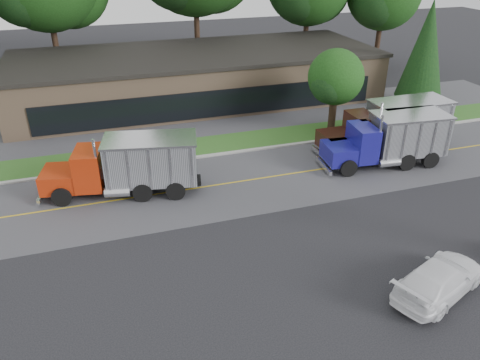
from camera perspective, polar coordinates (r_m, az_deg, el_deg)
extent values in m
plane|color=#2E2E32|center=(21.62, 5.94, -11.13)|extent=(140.00, 140.00, 0.00)
cube|color=slate|center=(28.68, -1.16, -0.38)|extent=(60.00, 8.00, 0.02)
cube|color=gold|center=(28.68, -1.16, -0.38)|extent=(60.00, 0.12, 0.01)
cube|color=#9E9E99|center=(32.31, -3.33, 2.96)|extent=(60.00, 0.30, 0.12)
cube|color=#2D5E20|center=(33.91, -4.12, 4.17)|extent=(60.00, 3.40, 0.03)
cube|color=slate|center=(38.43, -5.97, 6.99)|extent=(60.00, 7.00, 0.02)
cube|color=#95775B|center=(43.81, -5.25, 12.38)|extent=(32.00, 12.00, 4.00)
cylinder|color=#382619|center=(50.47, -21.28, 13.66)|extent=(0.56, 0.56, 5.60)
cylinder|color=#382619|center=(51.55, -5.19, 16.08)|extent=(0.56, 0.56, 6.41)
cylinder|color=#382619|center=(54.68, 7.91, 15.84)|extent=(0.56, 0.56, 4.96)
cylinder|color=#382619|center=(56.95, 16.35, 15.18)|extent=(0.56, 0.56, 4.36)
sphere|color=#15390F|center=(57.83, 17.78, 20.15)|extent=(5.98, 5.98, 5.98)
sphere|color=black|center=(54.85, 16.38, 20.25)|extent=(5.48, 5.48, 5.48)
cylinder|color=#382619|center=(44.91, 20.70, 9.10)|extent=(0.44, 0.44, 1.00)
cone|color=black|center=(43.83, 21.69, 14.60)|extent=(3.97, 3.97, 8.11)
cylinder|color=#382619|center=(36.95, 11.15, 7.62)|extent=(0.56, 0.56, 2.26)
sphere|color=#15390F|center=(36.04, 11.60, 12.20)|extent=(4.14, 4.14, 4.14)
sphere|color=#15390F|center=(36.98, 12.22, 11.70)|extent=(3.10, 3.10, 3.10)
sphere|color=black|center=(35.51, 10.91, 11.39)|extent=(2.84, 2.84, 2.84)
cube|color=black|center=(28.18, -13.49, -0.44)|extent=(8.55, 2.69, 0.28)
cube|color=#AF290C|center=(28.67, -20.96, 0.15)|extent=(2.46, 2.66, 1.10)
cube|color=#AF290C|center=(28.02, -17.87, 1.42)|extent=(1.93, 2.65, 2.20)
cube|color=black|center=(28.00, -19.29, 2.08)|extent=(0.48, 2.07, 0.90)
cube|color=silver|center=(27.37, -10.74, 2.39)|extent=(5.49, 3.47, 2.50)
cube|color=silver|center=(26.85, -10.98, 4.90)|extent=(5.67, 3.65, 0.12)
cylinder|color=black|center=(29.86, -19.97, 0.25)|extent=(1.15, 0.56, 1.10)
cylinder|color=black|center=(27.89, -20.90, -1.92)|extent=(1.15, 0.56, 1.10)
cylinder|color=black|center=(29.01, -9.64, 0.81)|extent=(1.15, 0.56, 1.10)
cylinder|color=black|center=(26.97, -9.83, -1.39)|extent=(1.15, 0.56, 1.10)
cube|color=black|center=(32.36, 17.38, 2.82)|extent=(7.78, 1.75, 0.28)
cube|color=navy|center=(30.68, 12.02, 3.26)|extent=(2.06, 2.47, 1.10)
cube|color=navy|center=(31.07, 14.69, 4.48)|extent=(1.57, 2.52, 2.20)
cube|color=black|center=(30.67, 13.79, 5.10)|extent=(0.27, 2.10, 0.90)
cube|color=silver|center=(32.48, 19.82, 5.32)|extent=(4.84, 2.94, 2.50)
cube|color=silver|center=(32.04, 20.19, 7.46)|extent=(5.00, 3.11, 0.12)
cylinder|color=black|center=(31.92, 11.39, 3.23)|extent=(1.13, 0.46, 1.10)
cylinder|color=black|center=(30.03, 13.06, 1.44)|extent=(1.13, 0.46, 1.10)
cylinder|color=black|center=(34.08, 18.96, 3.84)|extent=(1.13, 0.46, 1.10)
cylinder|color=black|center=(32.32, 20.93, 2.19)|extent=(1.13, 0.46, 1.10)
cube|color=black|center=(34.74, 17.36, 4.54)|extent=(9.06, 1.01, 0.28)
cube|color=black|center=(32.50, 11.74, 4.71)|extent=(2.17, 2.30, 1.10)
cube|color=black|center=(33.16, 14.53, 5.99)|extent=(1.58, 2.40, 2.20)
cube|color=black|center=(32.66, 13.58, 6.53)|extent=(0.06, 2.10, 0.90)
cube|color=silver|center=(35.13, 19.83, 6.97)|extent=(5.42, 2.51, 2.50)
cube|color=silver|center=(34.73, 20.17, 8.97)|extent=(5.57, 2.66, 0.12)
cylinder|color=black|center=(33.72, 11.01, 4.63)|extent=(1.10, 0.35, 1.10)
cylinder|color=black|center=(31.91, 12.93, 3.06)|extent=(1.10, 0.35, 1.10)
cylinder|color=black|center=(36.70, 18.92, 5.54)|extent=(1.10, 0.35, 1.10)
cylinder|color=black|center=(35.05, 21.06, 4.13)|extent=(1.10, 0.35, 1.10)
imported|color=white|center=(21.70, 23.18, -11.00)|extent=(5.48, 3.83, 1.47)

